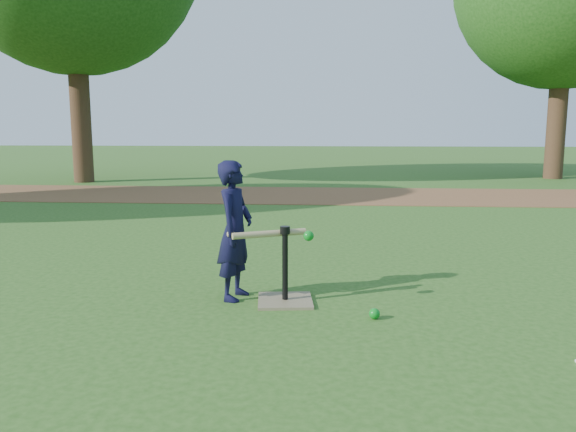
{
  "coord_description": "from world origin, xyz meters",
  "views": [
    {
      "loc": [
        0.39,
        -4.04,
        1.37
      ],
      "look_at": [
        0.03,
        0.58,
        0.65
      ],
      "focal_mm": 35.0,
      "sensor_mm": 36.0,
      "label": 1
    }
  ],
  "objects": [
    {
      "name": "swing_action",
      "position": [
        -0.06,
        0.24,
        0.56
      ],
      "size": [
        0.68,
        0.3,
        0.08
      ],
      "color": "tan",
      "rests_on": "ground"
    },
    {
      "name": "wiffle_ball_ground",
      "position": [
        0.71,
        -0.08,
        0.04
      ],
      "size": [
        0.08,
        0.08,
        0.08
      ],
      "primitive_type": "sphere",
      "color": "#0B7F1B",
      "rests_on": "ground"
    },
    {
      "name": "child",
      "position": [
        -0.38,
        0.36,
        0.56
      ],
      "size": [
        0.34,
        0.46,
        1.13
      ],
      "primitive_type": "imported",
      "rotation": [
        0.0,
        0.0,
        1.37
      ],
      "color": "black",
      "rests_on": "ground"
    },
    {
      "name": "dirt_strip",
      "position": [
        0.0,
        7.5,
        0.01
      ],
      "size": [
        24.0,
        3.0,
        0.01
      ],
      "primitive_type": "cube",
      "color": "brown",
      "rests_on": "ground"
    },
    {
      "name": "batting_tee",
      "position": [
        0.03,
        0.28,
        0.11
      ],
      "size": [
        0.48,
        0.48,
        0.61
      ],
      "color": "#796C4D",
      "rests_on": "ground"
    },
    {
      "name": "ground",
      "position": [
        0.0,
        0.0,
        0.0
      ],
      "size": [
        80.0,
        80.0,
        0.0
      ],
      "primitive_type": "plane",
      "color": "#285116",
      "rests_on": "ground"
    }
  ]
}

